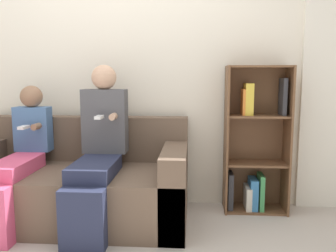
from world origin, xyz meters
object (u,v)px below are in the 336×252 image
at_px(couch, 77,186).
at_px(adult_seated, 98,145).
at_px(bookshelf, 254,145).
at_px(child_seated, 18,156).

bearing_deg(couch, adult_seated, -20.93).
distance_m(couch, adult_seated, 0.43).
relative_size(adult_seated, bookshelf, 1.00).
distance_m(adult_seated, child_seated, 0.64).
relative_size(couch, child_seated, 1.65).
distance_m(couch, bookshelf, 1.54).
bearing_deg(child_seated, couch, 16.31).
bearing_deg(child_seated, adult_seated, 3.83).
bearing_deg(bookshelf, child_seated, -166.77).
distance_m(adult_seated, bookshelf, 1.33).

